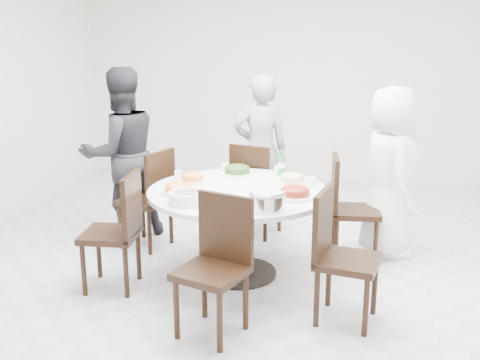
% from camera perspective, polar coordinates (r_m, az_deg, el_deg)
% --- Properties ---
extents(floor, '(6.00, 6.00, 0.01)m').
position_cam_1_polar(floor, '(5.13, 2.75, -8.23)').
color(floor, silver).
rests_on(floor, ground).
extents(wall_back, '(6.00, 0.01, 2.80)m').
position_cam_1_polar(wall_back, '(7.72, 6.25, 10.22)').
color(wall_back, silver).
rests_on(wall_back, ground).
extents(wall_front, '(6.00, 0.01, 2.80)m').
position_cam_1_polar(wall_front, '(1.90, -10.33, -3.95)').
color(wall_front, silver).
rests_on(wall_front, ground).
extents(dining_table, '(1.50, 1.50, 0.75)m').
position_cam_1_polar(dining_table, '(4.72, -0.12, -5.38)').
color(dining_table, white).
rests_on(dining_table, floor).
extents(chair_ne, '(0.46, 0.46, 0.95)m').
position_cam_1_polar(chair_ne, '(5.12, 11.65, -2.89)').
color(chair_ne, black).
rests_on(chair_ne, floor).
extents(chair_n, '(0.52, 0.52, 0.95)m').
position_cam_1_polar(chair_n, '(5.65, 1.80, -0.90)').
color(chair_n, black).
rests_on(chair_n, floor).
extents(chair_nw, '(0.53, 0.53, 0.95)m').
position_cam_1_polar(chair_nw, '(5.40, -9.63, -1.86)').
color(chair_nw, black).
rests_on(chair_nw, floor).
extents(chair_sw, '(0.46, 0.46, 0.95)m').
position_cam_1_polar(chair_sw, '(4.57, -13.07, -5.12)').
color(chair_sw, black).
rests_on(chair_sw, floor).
extents(chair_s, '(0.53, 0.53, 0.95)m').
position_cam_1_polar(chair_s, '(3.78, -2.95, -9.04)').
color(chair_s, black).
rests_on(chair_s, floor).
extents(chair_se, '(0.50, 0.50, 0.95)m').
position_cam_1_polar(chair_se, '(4.03, 10.92, -7.80)').
color(chair_se, black).
rests_on(chair_se, floor).
extents(diner_right, '(0.67, 0.86, 1.55)m').
position_cam_1_polar(diner_right, '(5.26, 14.90, 0.79)').
color(diner_right, white).
rests_on(diner_right, floor).
extents(diner_middle, '(0.67, 0.54, 1.59)m').
position_cam_1_polar(diner_middle, '(5.96, 2.08, 3.07)').
color(diner_middle, black).
rests_on(diner_middle, floor).
extents(diner_left, '(1.04, 1.02, 1.69)m').
position_cam_1_polar(diner_left, '(5.64, -11.96, 2.61)').
color(diner_left, black).
rests_on(diner_left, floor).
extents(dish_greens, '(0.30, 0.30, 0.08)m').
position_cam_1_polar(dish_greens, '(5.06, -0.28, 0.91)').
color(dish_greens, white).
rests_on(dish_greens, dining_table).
extents(dish_pale, '(0.26, 0.26, 0.07)m').
position_cam_1_polar(dish_pale, '(4.81, 5.29, 0.05)').
color(dish_pale, white).
rests_on(dish_pale, dining_table).
extents(dish_orange, '(0.24, 0.24, 0.07)m').
position_cam_1_polar(dish_orange, '(4.83, -4.84, 0.10)').
color(dish_orange, white).
rests_on(dish_orange, dining_table).
extents(dish_redbrown, '(0.29, 0.29, 0.07)m').
position_cam_1_polar(dish_redbrown, '(4.39, 5.63, -1.37)').
color(dish_redbrown, white).
rests_on(dish_redbrown, dining_table).
extents(dish_tofu, '(0.25, 0.25, 0.07)m').
position_cam_1_polar(dish_tofu, '(4.52, -6.38, -0.98)').
color(dish_tofu, white).
rests_on(dish_tofu, dining_table).
extents(rice_bowl, '(0.27, 0.27, 0.12)m').
position_cam_1_polar(rice_bowl, '(4.08, 2.78, -2.25)').
color(rice_bowl, silver).
rests_on(rice_bowl, dining_table).
extents(soup_bowl, '(0.29, 0.29, 0.09)m').
position_cam_1_polar(soup_bowl, '(4.25, -5.40, -1.79)').
color(soup_bowl, white).
rests_on(soup_bowl, dining_table).
extents(beverage_bottle, '(0.07, 0.07, 0.24)m').
position_cam_1_polar(beverage_bottle, '(5.03, 4.26, 1.73)').
color(beverage_bottle, '#2D723E').
rests_on(beverage_bottle, dining_table).
extents(tea_cups, '(0.07, 0.07, 0.08)m').
position_cam_1_polar(tea_cups, '(5.16, 1.43, 1.20)').
color(tea_cups, white).
rests_on(tea_cups, dining_table).
extents(chopsticks, '(0.24, 0.04, 0.01)m').
position_cam_1_polar(chopsticks, '(5.26, 1.69, 1.07)').
color(chopsticks, tan).
rests_on(chopsticks, dining_table).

